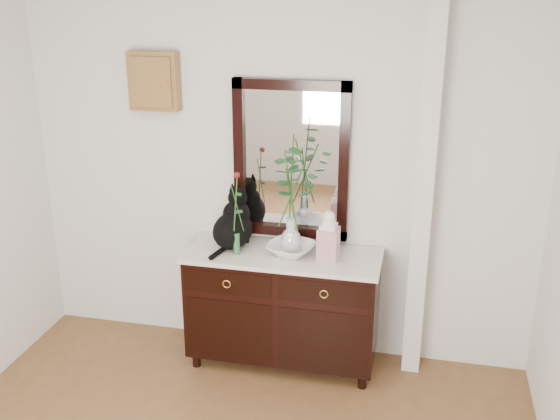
% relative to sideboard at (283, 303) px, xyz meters
% --- Properties ---
extents(wall_back, '(3.60, 0.04, 2.70)m').
position_rel_sideboard_xyz_m(wall_back, '(-0.10, 0.25, 0.88)').
color(wall_back, silver).
rests_on(wall_back, ground).
extents(pilaster, '(0.12, 0.20, 2.70)m').
position_rel_sideboard_xyz_m(pilaster, '(0.90, 0.17, 0.88)').
color(pilaster, silver).
rests_on(pilaster, ground).
extents(sideboard, '(1.33, 0.52, 0.82)m').
position_rel_sideboard_xyz_m(sideboard, '(0.00, 0.00, 0.00)').
color(sideboard, black).
rests_on(sideboard, ground).
extents(wall_mirror, '(0.80, 0.06, 1.10)m').
position_rel_sideboard_xyz_m(wall_mirror, '(-0.00, 0.24, 0.97)').
color(wall_mirror, black).
rests_on(wall_mirror, wall_back).
extents(key_cabinet, '(0.35, 0.10, 0.40)m').
position_rel_sideboard_xyz_m(key_cabinet, '(-0.95, 0.21, 1.48)').
color(key_cabinet, brown).
rests_on(key_cabinet, wall_back).
extents(cat, '(0.36, 0.41, 0.41)m').
position_rel_sideboard_xyz_m(cat, '(-0.37, 0.04, 0.58)').
color(cat, black).
rests_on(cat, sideboard).
extents(lotus_bowl, '(0.38, 0.38, 0.08)m').
position_rel_sideboard_xyz_m(lotus_bowl, '(0.05, 0.00, 0.41)').
color(lotus_bowl, white).
rests_on(lotus_bowl, sideboard).
extents(vase_branches, '(0.52, 0.52, 0.83)m').
position_rel_sideboard_xyz_m(vase_branches, '(0.05, 0.00, 0.81)').
color(vase_branches, silver).
rests_on(vase_branches, lotus_bowl).
extents(bud_vase_rose, '(0.08, 0.08, 0.59)m').
position_rel_sideboard_xyz_m(bud_vase_rose, '(-0.31, -0.08, 0.67)').
color(bud_vase_rose, '#2D6937').
rests_on(bud_vase_rose, sideboard).
extents(ginger_jar, '(0.14, 0.14, 0.36)m').
position_rel_sideboard_xyz_m(ginger_jar, '(0.31, -0.03, 0.55)').
color(ginger_jar, white).
rests_on(ginger_jar, sideboard).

